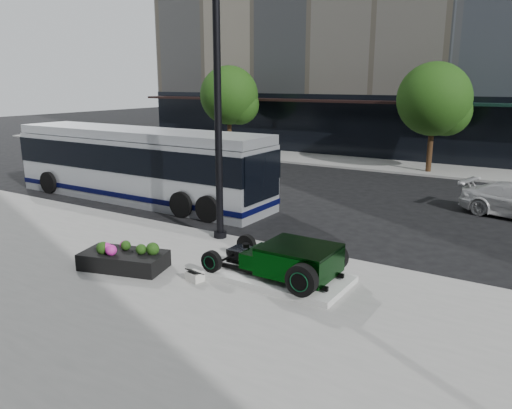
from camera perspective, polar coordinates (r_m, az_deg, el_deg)
The scene contains 10 objects.
ground at distance 16.70m, azimuth 5.10°, elevation -2.93°, with size 120.00×120.00×0.00m, color black.
sidewalk_near at distance 9.43m, azimuth -27.22°, elevation -18.16°, with size 70.00×17.00×0.12m, color gray.
sidewalk_far at distance 29.56m, azimuth 17.63°, elevation 4.00°, with size 70.00×4.00×0.12m, color gray.
street_trees at distance 28.03m, azimuth 19.99°, elevation 10.95°, with size 29.80×3.80×5.70m.
display_plinth at distance 12.31m, azimuth 2.62°, elevation -8.22°, with size 3.40×1.80×0.15m, color silver.
hot_rod at distance 11.98m, azimuth 4.04°, elevation -6.30°, with size 3.22×2.00×0.81m.
info_plaque at distance 12.29m, azimuth -7.01°, elevation -8.09°, with size 0.45×0.37×0.31m.
lamppost at distance 14.87m, azimuth -4.34°, elevation 8.61°, with size 0.40×0.40×7.23m.
flower_planter at distance 13.38m, azimuth -14.87°, elevation -6.01°, with size 2.37×1.62×0.70m.
transit_bus at distance 21.28m, azimuth -13.26°, elevation 4.52°, with size 12.12×2.88×2.92m.
Camera 1 is at (7.21, -14.27, 4.83)m, focal length 35.00 mm.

